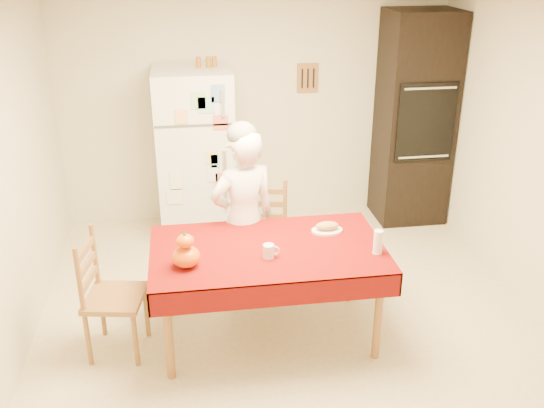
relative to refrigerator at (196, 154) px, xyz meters
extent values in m
plane|color=#C0B18A|center=(0.65, -1.88, -0.85)|extent=(4.50, 4.50, 0.00)
cube|color=beige|center=(0.65, 0.37, 0.40)|extent=(4.00, 0.02, 2.50)
cube|color=beige|center=(0.65, -4.13, 0.40)|extent=(4.00, 0.02, 2.50)
cube|color=brown|center=(1.20, 0.36, 0.65)|extent=(0.22, 0.02, 0.30)
cube|color=white|center=(0.00, 0.00, 0.00)|extent=(0.75, 0.70, 1.70)
cube|color=silver|center=(0.26, -0.37, 0.60)|extent=(0.03, 0.03, 0.25)
cube|color=silver|center=(0.26, -0.37, -0.15)|extent=(0.03, 0.03, 0.60)
cube|color=black|center=(2.28, 0.05, 0.25)|extent=(0.70, 0.60, 2.20)
cube|color=black|center=(2.28, -0.26, 0.30)|extent=(0.59, 0.02, 0.80)
cylinder|color=brown|center=(-0.29, -2.31, -0.50)|extent=(0.06, 0.06, 0.71)
cylinder|color=brown|center=(-0.29, -1.53, -0.50)|extent=(0.06, 0.06, 0.71)
cylinder|color=brown|center=(1.19, -2.31, -0.50)|extent=(0.06, 0.06, 0.71)
cylinder|color=brown|center=(1.19, -1.53, -0.50)|extent=(0.06, 0.06, 0.71)
cube|color=brown|center=(0.45, -1.92, -0.12)|extent=(1.60, 0.90, 0.04)
cube|color=#5D0D05|center=(0.45, -1.92, -0.09)|extent=(1.70, 1.00, 0.01)
cylinder|color=brown|center=(0.31, -1.33, -0.64)|extent=(0.04, 0.04, 0.43)
cylinder|color=brown|center=(0.37, -1.00, -0.64)|extent=(0.04, 0.04, 0.43)
cylinder|color=brown|center=(0.66, -1.40, -0.64)|extent=(0.04, 0.04, 0.43)
cylinder|color=brown|center=(0.72, -1.06, -0.64)|extent=(0.04, 0.04, 0.43)
cube|color=brown|center=(0.52, -1.20, -0.40)|extent=(0.48, 0.47, 0.04)
cube|color=brown|center=(0.55, -1.03, -0.15)|extent=(0.36, 0.09, 0.50)
cylinder|color=brown|center=(-0.53, -2.14, -0.64)|extent=(0.04, 0.04, 0.43)
cylinder|color=brown|center=(-0.87, -2.08, -0.64)|extent=(0.04, 0.04, 0.43)
cylinder|color=brown|center=(-0.47, -1.78, -0.64)|extent=(0.04, 0.04, 0.43)
cylinder|color=brown|center=(-0.81, -1.72, -0.64)|extent=(0.04, 0.04, 0.43)
cube|color=brown|center=(-0.67, -1.93, -0.40)|extent=(0.47, 0.48, 0.04)
cube|color=brown|center=(-0.84, -1.90, -0.15)|extent=(0.09, 0.36, 0.50)
imported|color=white|center=(0.33, -1.41, -0.09)|extent=(0.63, 0.50, 1.51)
cylinder|color=silver|center=(0.43, -2.06, -0.04)|extent=(0.08, 0.08, 0.10)
ellipsoid|color=#DF5505|center=(-0.14, -2.09, -0.02)|extent=(0.19, 0.19, 0.15)
ellipsoid|color=#CD5504|center=(-0.14, -2.09, 0.10)|extent=(0.12, 0.12, 0.09)
cylinder|color=white|center=(1.21, -2.11, 0.00)|extent=(0.07, 0.07, 0.18)
cylinder|color=white|center=(0.94, -1.72, -0.08)|extent=(0.24, 0.24, 0.02)
ellipsoid|color=#A37750|center=(0.94, -1.72, -0.04)|extent=(0.18, 0.10, 0.06)
cylinder|color=#945A1A|center=(0.07, 0.05, 0.90)|extent=(0.05, 0.05, 0.10)
cylinder|color=#8B5F19|center=(0.17, 0.05, 0.90)|extent=(0.05, 0.05, 0.10)
cylinder|color=#925E1A|center=(0.22, 0.05, 0.90)|extent=(0.05, 0.05, 0.10)
camera|label=1|loc=(-0.11, -5.78, 1.98)|focal=40.00mm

